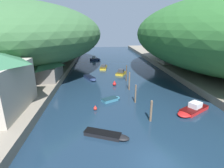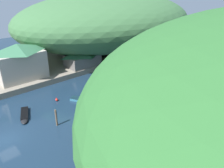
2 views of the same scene
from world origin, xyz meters
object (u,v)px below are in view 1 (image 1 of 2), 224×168
at_px(channel_buoy_near, 114,84).
at_px(boat_far_right_bank, 122,72).
at_px(right_bank_cottage, 168,56).
at_px(boat_cabin_cruiser, 192,110).
at_px(boat_mid_channel, 108,135).
at_px(person_on_quay, 54,76).
at_px(boat_navy_launch, 91,78).
at_px(boat_yellow_tender, 95,59).
at_px(boathouse_shed, 45,67).
at_px(boat_red_skiff, 112,99).
at_px(channel_buoy_far, 95,108).
at_px(boat_near_quay, 104,67).

bearing_deg(channel_buoy_near, boat_far_right_bank, 73.63).
xyz_separation_m(right_bank_cottage, boat_cabin_cruiser, (-7.72, -29.39, -2.72)).
bearing_deg(boat_mid_channel, person_on_quay, -129.82).
relative_size(boat_navy_launch, boat_yellow_tender, 1.22).
xyz_separation_m(boathouse_shed, boat_far_right_bank, (16.48, 7.16, -3.21)).
bearing_deg(boat_yellow_tender, boat_red_skiff, -0.82).
height_order(right_bank_cottage, boat_cabin_cruiser, right_bank_cottage).
distance_m(boat_mid_channel, channel_buoy_near, 17.42).
bearing_deg(boathouse_shed, boat_mid_channel, -59.06).
relative_size(boat_far_right_bank, channel_buoy_far, 6.08).
xyz_separation_m(right_bank_cottage, channel_buoy_far, (-21.13, -27.71, -2.83)).
height_order(boat_red_skiff, boat_cabin_cruiser, boat_cabin_cruiser).
bearing_deg(channel_buoy_far, boathouse_shed, 128.58).
xyz_separation_m(boat_near_quay, channel_buoy_near, (1.60, -16.35, 0.05)).
bearing_deg(channel_buoy_near, boat_cabin_cruiser, -52.02).
bearing_deg(channel_buoy_near, person_on_quay, 178.30).
relative_size(boat_near_quay, boat_red_skiff, 1.88).
height_order(boathouse_shed, boat_navy_launch, boathouse_shed).
bearing_deg(boat_mid_channel, boat_cabin_cruiser, 133.81).
xyz_separation_m(boathouse_shed, right_bank_cottage, (31.21, 15.07, -0.51)).
relative_size(channel_buoy_near, person_on_quay, 0.63).
height_order(boathouse_shed, boat_red_skiff, boathouse_shed).
xyz_separation_m(right_bank_cottage, boat_red_skiff, (-18.52, -24.45, -2.88)).
relative_size(boat_far_right_bank, boat_yellow_tender, 1.15).
xyz_separation_m(boat_navy_launch, boat_red_skiff, (3.86, -12.19, -0.08)).
distance_m(boat_yellow_tender, channel_buoy_near, 29.22).
xyz_separation_m(boathouse_shed, boat_cabin_cruiser, (23.50, -14.32, -3.24)).
bearing_deg(boat_mid_channel, boat_red_skiff, -165.18).
xyz_separation_m(boat_near_quay, person_on_quay, (-10.26, -16.00, 1.83)).
xyz_separation_m(boat_mid_channel, boat_yellow_tender, (-1.93, 46.18, 0.28)).
height_order(boat_navy_launch, channel_buoy_far, channel_buoy_far).
xyz_separation_m(boat_far_right_bank, channel_buoy_far, (-6.40, -19.80, -0.13)).
bearing_deg(person_on_quay, boat_cabin_cruiser, -100.55).
distance_m(right_bank_cottage, boat_far_right_bank, 16.94).
relative_size(right_bank_cottage, boat_red_skiff, 2.35).
bearing_deg(boat_yellow_tender, boat_navy_launch, -7.48).
bearing_deg(boat_yellow_tender, boat_near_quay, 6.15).
relative_size(boathouse_shed, boat_cabin_cruiser, 1.45).
bearing_deg(channel_buoy_near, boat_red_skiff, -98.56).
relative_size(boat_navy_launch, boat_mid_channel, 0.95).
bearing_deg(boathouse_shed, boat_near_quay, 49.75).
distance_m(boathouse_shed, channel_buoy_near, 14.31).
distance_m(right_bank_cottage, person_on_quay, 33.68).
bearing_deg(person_on_quay, boat_red_skiff, -105.94).
distance_m(boat_navy_launch, channel_buoy_far, 15.51).
relative_size(boat_yellow_tender, person_on_quay, 2.34).
bearing_deg(boat_far_right_bank, channel_buoy_far, -82.07).
bearing_deg(boat_navy_launch, channel_buoy_far, 68.63).
relative_size(boathouse_shed, boat_far_right_bank, 1.84).
height_order(boathouse_shed, channel_buoy_far, boathouse_shed).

